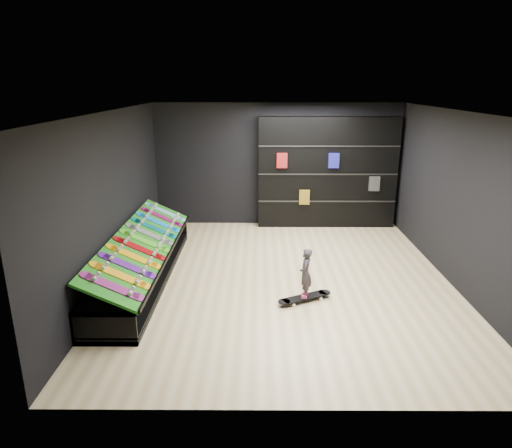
{
  "coord_description": "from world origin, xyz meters",
  "views": [
    {
      "loc": [
        -0.46,
        -7.69,
        3.46
      ],
      "look_at": [
        -0.5,
        0.2,
        1.0
      ],
      "focal_mm": 32.0,
      "sensor_mm": 36.0,
      "label": 1
    }
  ],
  "objects_px": {
    "back_shelving": "(327,173)",
    "display_rack": "(144,266)",
    "floor_skateboard": "(305,299)",
    "child": "(305,282)"
  },
  "relations": [
    {
      "from": "display_rack",
      "to": "floor_skateboard",
      "type": "distance_m",
      "value": 3.0
    },
    {
      "from": "display_rack",
      "to": "floor_skateboard",
      "type": "bearing_deg",
      "value": -17.13
    },
    {
      "from": "display_rack",
      "to": "child",
      "type": "bearing_deg",
      "value": -17.13
    },
    {
      "from": "display_rack",
      "to": "back_shelving",
      "type": "height_order",
      "value": "back_shelving"
    },
    {
      "from": "display_rack",
      "to": "floor_skateboard",
      "type": "height_order",
      "value": "display_rack"
    },
    {
      "from": "display_rack",
      "to": "floor_skateboard",
      "type": "relative_size",
      "value": 4.59
    },
    {
      "from": "back_shelving",
      "to": "floor_skateboard",
      "type": "bearing_deg",
      "value": -102.27
    },
    {
      "from": "back_shelving",
      "to": "display_rack",
      "type": "bearing_deg",
      "value": -138.65
    },
    {
      "from": "display_rack",
      "to": "back_shelving",
      "type": "xyz_separation_m",
      "value": [
        3.77,
        3.32,
        1.09
      ]
    },
    {
      "from": "display_rack",
      "to": "back_shelving",
      "type": "distance_m",
      "value": 5.14
    }
  ]
}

